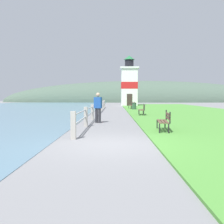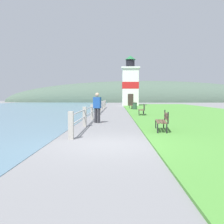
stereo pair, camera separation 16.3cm
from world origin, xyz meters
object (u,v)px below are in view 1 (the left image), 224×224
Objects in this scene: park_bench_near at (165,120)px; park_bench_midway at (142,109)px; trash_bin at (134,106)px; lighthouse at (129,84)px; person_strolling at (98,107)px; park_bench_far at (132,105)px.

park_bench_midway is (0.08, 9.55, 0.00)m from park_bench_near.
park_bench_midway reaches higher than trash_bin.
lighthouse reaches higher than park_bench_midway.
trash_bin is (-0.17, -13.14, -3.23)m from lighthouse.
trash_bin is (3.29, 14.56, -0.55)m from person_strolling.
park_bench_near is at bearing 85.12° from park_bench_far.
lighthouse is (0.18, 21.90, 3.12)m from park_bench_midway.
park_bench_far is 1.11× the size of person_strolling.
lighthouse is at bearing 89.27° from trash_bin.
lighthouse is 28.04m from person_strolling.
park_bench_near is 18.31m from trash_bin.
park_bench_near is 20.04m from park_bench_far.
park_bench_midway is at bearing -10.47° from person_strolling.
park_bench_midway is at bearing 85.65° from park_bench_far.
person_strolling reaches higher than park_bench_far.
person_strolling reaches higher than trash_bin.
park_bench_near is at bearing 94.05° from park_bench_midway.
person_strolling is 2.13× the size of trash_bin.
park_bench_far is 2.36× the size of trash_bin.
park_bench_far is 0.23× the size of lighthouse.
park_bench_midway is 2.01× the size of trash_bin.
park_bench_near and park_bench_far have the same top height.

